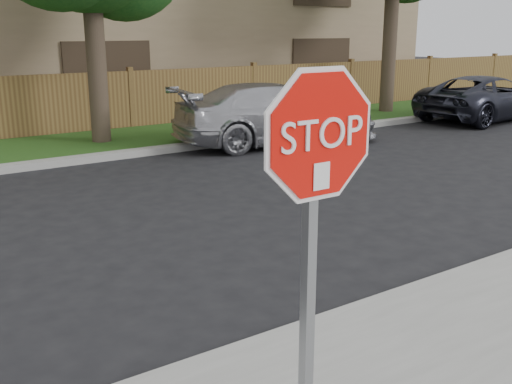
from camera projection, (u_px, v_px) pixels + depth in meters
ground at (227, 355)px, 5.10m from camera, size 90.00×90.00×0.00m
far_curb at (6, 168)px, 11.58m from camera, size 70.00×0.30×0.15m
stop_sign at (316, 192)px, 3.27m from camera, size 1.01×0.13×2.55m
sedan_right at (278, 114)px, 14.27m from camera, size 5.29×2.87×1.46m
sedan_far_right at (486, 98)px, 18.07m from camera, size 4.90×2.48×1.33m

